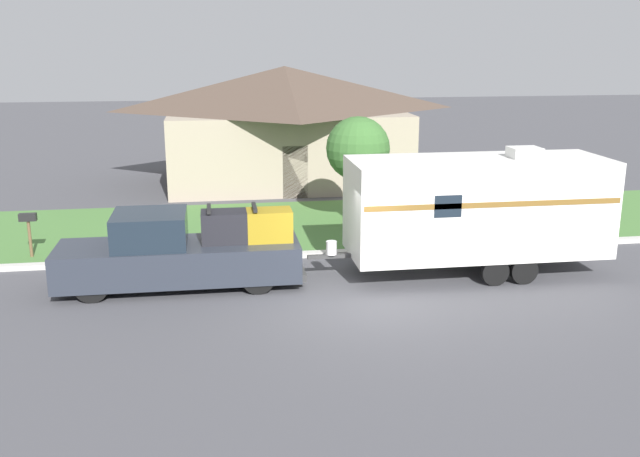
{
  "coord_description": "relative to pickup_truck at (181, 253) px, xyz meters",
  "views": [
    {
      "loc": [
        -3.17,
        -15.99,
        6.16
      ],
      "look_at": [
        -0.49,
        1.66,
        1.4
      ],
      "focal_mm": 40.0,
      "sensor_mm": 36.0,
      "label": 1
    }
  ],
  "objects": [
    {
      "name": "lawn_strip",
      "position": [
        4.06,
        5.74,
        -0.89
      ],
      "size": [
        80.0,
        7.0,
        0.03
      ],
      "color": "#477538",
      "rests_on": "ground_plane"
    },
    {
      "name": "tree_in_yard",
      "position": [
        5.69,
        5.5,
        1.7
      ],
      "size": [
        2.14,
        2.14,
        3.7
      ],
      "color": "brown",
      "rests_on": "ground_plane"
    },
    {
      "name": "travel_trailer",
      "position": [
        7.82,
        -0.0,
        0.94
      ],
      "size": [
        7.99,
        2.46,
        3.4
      ],
      "color": "black",
      "rests_on": "ground_plane"
    },
    {
      "name": "curb_strip",
      "position": [
        4.06,
        2.09,
        -0.83
      ],
      "size": [
        80.0,
        0.3,
        0.14
      ],
      "color": "beige",
      "rests_on": "ground_plane"
    },
    {
      "name": "mailbox",
      "position": [
        -4.43,
        3.2,
        0.11
      ],
      "size": [
        0.48,
        0.2,
        1.32
      ],
      "color": "brown",
      "rests_on": "ground_plane"
    },
    {
      "name": "pickup_truck",
      "position": [
        0.0,
        0.0,
        0.0
      ],
      "size": [
        6.2,
        1.92,
        2.07
      ],
      "color": "black",
      "rests_on": "ground_plane"
    },
    {
      "name": "ground_plane",
      "position": [
        4.06,
        -1.66,
        -0.9
      ],
      "size": [
        120.0,
        120.0,
        0.0
      ],
      "primitive_type": "plane",
      "color": "#47474C"
    },
    {
      "name": "house_across_street",
      "position": [
        4.1,
        13.7,
        1.7
      ],
      "size": [
        10.78,
        8.12,
        5.03
      ],
      "color": "gray",
      "rests_on": "ground_plane"
    }
  ]
}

